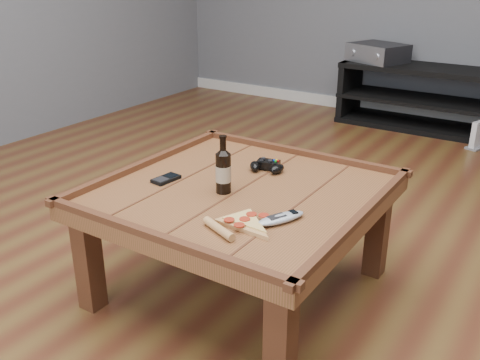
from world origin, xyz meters
The scene contains 11 objects.
ground centered at (0.00, 0.00, 0.00)m, with size 6.00×6.00×0.00m, color #4E2616.
baseboard centered at (0.00, 2.99, 0.05)m, with size 5.00×0.02×0.10m, color silver.
coffee_table centered at (0.00, 0.00, 0.39)m, with size 1.03×1.03×0.48m.
media_console centered at (0.00, 2.75, 0.25)m, with size 1.40×0.45×0.50m.
beer_bottle centered at (-0.04, -0.06, 0.54)m, with size 0.06×0.06×0.22m.
game_controller centered at (-0.02, 0.23, 0.47)m, with size 0.16×0.13×0.04m.
pizza_slice centered at (0.17, -0.26, 0.46)m, with size 0.26×0.32×0.03m.
smartphone centered at (-0.30, -0.09, 0.46)m, with size 0.07×0.12×0.02m.
remote_control centered at (0.27, -0.16, 0.46)m, with size 0.13×0.19×0.03m.
av_receiver centered at (-0.45, 2.74, 0.57)m, with size 0.51×0.47×0.14m.
game_console centered at (0.45, 2.45, 0.09)m, with size 0.14×0.18×0.20m.
Camera 1 is at (1.03, -1.58, 1.26)m, focal length 40.00 mm.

